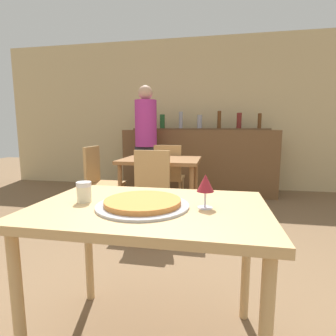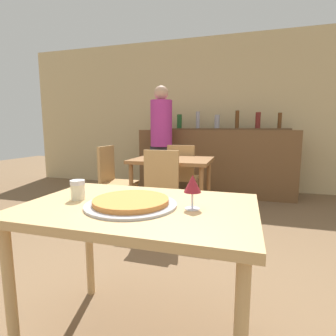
% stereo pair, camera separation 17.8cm
% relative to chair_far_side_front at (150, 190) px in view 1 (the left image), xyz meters
% --- Properties ---
extents(wall_back, '(8.00, 0.05, 2.80)m').
position_rel_chair_far_side_front_xyz_m(wall_back, '(0.35, 2.56, 0.89)').
color(wall_back, '#D1B784').
rests_on(wall_back, ground_plane).
extents(dining_table_near, '(1.12, 0.74, 0.77)m').
position_rel_chair_far_side_front_xyz_m(dining_table_near, '(0.35, -1.36, 0.16)').
color(dining_table_near, tan).
rests_on(dining_table_near, ground_plane).
extents(dining_table_far, '(0.93, 0.74, 0.78)m').
position_rel_chair_far_side_front_xyz_m(dining_table_far, '(-0.00, 0.54, 0.16)').
color(dining_table_far, brown).
rests_on(dining_table_far, ground_plane).
extents(bar_counter, '(2.60, 0.56, 1.11)m').
position_rel_chair_far_side_front_xyz_m(bar_counter, '(0.35, 2.05, 0.04)').
color(bar_counter, brown).
rests_on(bar_counter, ground_plane).
extents(bar_back_shelf, '(2.39, 0.24, 0.33)m').
position_rel_chair_far_side_front_xyz_m(bar_back_shelf, '(0.31, 2.19, 0.67)').
color(bar_back_shelf, brown).
rests_on(bar_back_shelf, bar_counter).
extents(chair_far_side_front, '(0.40, 0.40, 0.91)m').
position_rel_chair_far_side_front_xyz_m(chair_far_side_front, '(0.00, 0.00, 0.00)').
color(chair_far_side_front, tan).
rests_on(chair_far_side_front, ground_plane).
extents(chair_far_side_back, '(0.40, 0.40, 0.91)m').
position_rel_chair_far_side_front_xyz_m(chair_far_side_back, '(0.00, 1.08, 0.00)').
color(chair_far_side_back, tan).
rests_on(chair_far_side_back, ground_plane).
extents(chair_far_side_left, '(0.40, 0.40, 0.91)m').
position_rel_chair_far_side_front_xyz_m(chair_far_side_left, '(-0.80, 0.54, 0.00)').
color(chair_far_side_left, tan).
rests_on(chair_far_side_left, ground_plane).
extents(pizza_tray, '(0.44, 0.44, 0.04)m').
position_rel_chair_far_side_front_xyz_m(pizza_tray, '(0.33, -1.39, 0.27)').
color(pizza_tray, '#A3A3A8').
rests_on(pizza_tray, dining_table_near).
extents(cheese_shaker, '(0.07, 0.07, 0.10)m').
position_rel_chair_far_side_front_xyz_m(cheese_shaker, '(0.02, -1.37, 0.30)').
color(cheese_shaker, beige).
rests_on(cheese_shaker, dining_table_near).
extents(person_standing, '(0.34, 0.34, 1.79)m').
position_rel_chair_far_side_front_xyz_m(person_standing, '(-0.44, 1.47, 0.46)').
color(person_standing, '#2D2D38').
rests_on(person_standing, ground_plane).
extents(wine_glass, '(0.08, 0.08, 0.16)m').
position_rel_chair_far_side_front_xyz_m(wine_glass, '(0.62, -1.36, 0.37)').
color(wine_glass, silver).
rests_on(wine_glass, dining_table_near).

